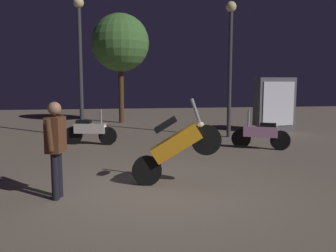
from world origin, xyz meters
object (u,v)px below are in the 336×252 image
at_px(motorcycle_pink_parked_right, 261,134).
at_px(motorcycle_white_parked_left, 90,131).
at_px(streetlamp_near, 80,49).
at_px(kiosk_billboard, 275,105).
at_px(person_bystander_far, 56,142).
at_px(streetlamp_far, 230,51).
at_px(motorcycle_orange_foreground, 176,146).

bearing_deg(motorcycle_pink_parked_right, motorcycle_white_parked_left, 10.86).
distance_m(streetlamp_near, kiosk_billboard, 7.57).
xyz_separation_m(motorcycle_pink_parked_right, person_bystander_far, (-5.15, -3.66, 0.52)).
xyz_separation_m(motorcycle_white_parked_left, motorcycle_pink_parked_right, (4.91, -1.51, 0.00)).
relative_size(streetlamp_far, kiosk_billboard, 2.21).
xyz_separation_m(streetlamp_far, kiosk_billboard, (2.20, 1.06, -1.92)).
relative_size(motorcycle_orange_foreground, motorcycle_white_parked_left, 1.01).
bearing_deg(person_bystander_far, kiosk_billboard, -121.50).
relative_size(motorcycle_orange_foreground, streetlamp_near, 0.35).
bearing_deg(motorcycle_white_parked_left, motorcycle_orange_foreground, -53.94).
height_order(motorcycle_orange_foreground, motorcycle_white_parked_left, motorcycle_orange_foreground).
relative_size(motorcycle_orange_foreground, motorcycle_pink_parked_right, 1.09).
height_order(person_bystander_far, streetlamp_far, streetlamp_far).
relative_size(person_bystander_far, streetlamp_near, 0.34).
height_order(motorcycle_pink_parked_right, streetlamp_near, streetlamp_near).
distance_m(motorcycle_pink_parked_right, streetlamp_near, 6.65).
xyz_separation_m(motorcycle_pink_parked_right, kiosk_billboard, (2.02, 3.40, 0.61)).
distance_m(motorcycle_orange_foreground, streetlamp_near, 7.08).
height_order(person_bystander_far, streetlamp_near, streetlamp_near).
bearing_deg(streetlamp_far, kiosk_billboard, 25.65).
xyz_separation_m(motorcycle_orange_foreground, streetlamp_far, (2.89, 5.57, 2.23)).
bearing_deg(motorcycle_orange_foreground, streetlamp_far, 72.31).
relative_size(person_bystander_far, kiosk_billboard, 0.77).
relative_size(motorcycle_orange_foreground, streetlamp_far, 0.36).
bearing_deg(streetlamp_near, kiosk_billboard, 2.35).
xyz_separation_m(motorcycle_white_parked_left, streetlamp_near, (-0.37, 1.59, 2.61)).
height_order(streetlamp_far, kiosk_billboard, streetlamp_far).
bearing_deg(streetlamp_near, streetlamp_far, -8.46).
relative_size(streetlamp_near, streetlamp_far, 1.03).
bearing_deg(motorcycle_pink_parked_right, kiosk_billboard, -92.77).
bearing_deg(motorcycle_white_parked_left, motorcycle_pink_parked_right, -2.34).
bearing_deg(streetlamp_far, streetlamp_near, 171.54).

